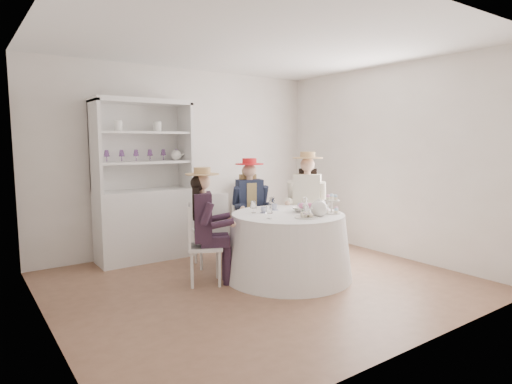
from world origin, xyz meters
TOP-DOWN VIEW (x-y plane):
  - ground at (0.00, 0.00)m, footprint 4.50×4.50m
  - ceiling at (0.00, 0.00)m, footprint 4.50×4.50m
  - wall_back at (0.00, 2.00)m, footprint 4.50×0.00m
  - wall_front at (0.00, -2.00)m, footprint 4.50×0.00m
  - wall_left at (-2.25, 0.00)m, footprint 0.00×4.50m
  - wall_right at (2.25, 0.00)m, footprint 0.00×4.50m
  - tea_table at (0.39, -0.01)m, footprint 1.55×1.55m
  - hutch at (-0.73, 1.73)m, footprint 1.41×0.79m
  - side_table at (1.04, 1.75)m, footprint 0.45×0.45m
  - hatbox at (1.04, 1.75)m, footprint 0.36×0.36m
  - guest_left at (-0.55, 0.33)m, footprint 0.57×0.52m
  - guest_mid at (0.52, 0.98)m, footprint 0.53×0.57m
  - guest_right at (1.21, 0.57)m, footprint 0.64×0.62m
  - spare_chair at (-0.17, 0.86)m, footprint 0.49×0.49m
  - teacup_a at (0.18, 0.19)m, footprint 0.10×0.10m
  - teacup_b at (0.41, 0.28)m, footprint 0.10×0.10m
  - teacup_c at (0.69, 0.09)m, footprint 0.11×0.11m
  - flower_bowl at (0.59, -0.02)m, footprint 0.22×0.22m
  - flower_arrangement at (0.59, -0.11)m, footprint 0.18×0.18m
  - table_teapot at (0.57, -0.35)m, footprint 0.28×0.20m
  - sandwich_plate at (0.37, -0.36)m, footprint 0.27×0.27m
  - cupcake_stand at (0.82, -0.30)m, footprint 0.24×0.24m
  - stemware_set at (0.39, -0.01)m, footprint 0.86×0.90m

SIDE VIEW (x-z plane):
  - ground at x=0.00m, z-range 0.00..0.00m
  - side_table at x=1.04m, z-range 0.00..0.66m
  - tea_table at x=0.39m, z-range 0.00..0.77m
  - spare_chair at x=-0.17m, z-range 0.04..1.01m
  - guest_left at x=-0.55m, z-range 0.09..1.43m
  - hutch at x=-0.73m, z-range -0.32..1.88m
  - sandwich_plate at x=0.37m, z-range 0.76..0.82m
  - guest_mid at x=0.52m, z-range 0.09..1.49m
  - flower_bowl at x=0.59m, z-range 0.77..0.82m
  - teacup_a at x=0.18m, z-range 0.77..0.84m
  - teacup_b at x=0.41m, z-range 0.77..0.84m
  - teacup_c at x=0.69m, z-range 0.77..0.85m
  - hatbox at x=1.04m, z-range 0.66..0.99m
  - guest_right at x=1.21m, z-range 0.09..1.58m
  - stemware_set at x=0.39m, z-range 0.77..0.92m
  - cupcake_stand at x=0.82m, z-range 0.74..0.97m
  - flower_arrangement at x=0.59m, z-range 0.83..0.89m
  - table_teapot at x=0.57m, z-range 0.76..0.97m
  - wall_back at x=0.00m, z-range -0.90..3.60m
  - wall_front at x=0.00m, z-range -0.90..3.60m
  - wall_left at x=-2.25m, z-range -0.90..3.60m
  - wall_right at x=2.25m, z-range -0.90..3.60m
  - ceiling at x=0.00m, z-range 2.70..2.70m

